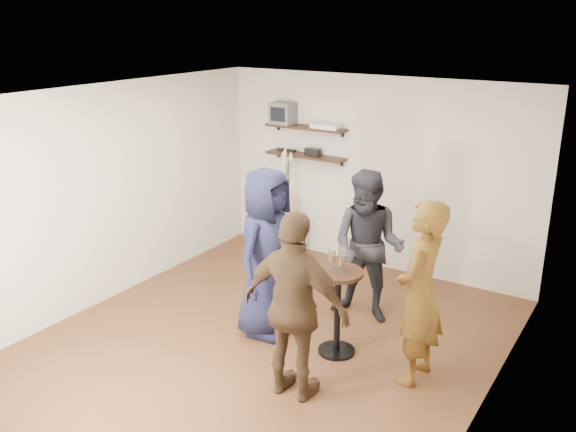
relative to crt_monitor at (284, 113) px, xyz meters
The scene contains 18 objects.
room 2.83m from the crt_monitor, 60.12° to the right, with size 4.58×5.08×2.68m.
shelf_upper 0.40m from the crt_monitor, ahead, with size 1.20×0.25×0.04m, color black.
shelf_lower 0.67m from the crt_monitor, ahead, with size 1.20×0.25×0.04m, color black.
crt_monitor is the anchor object (origin of this frame).
dvd_deck 0.71m from the crt_monitor, ahead, with size 0.40×0.24×0.06m, color silver.
radio 0.69m from the crt_monitor, ahead, with size 0.22×0.10×0.10m, color black.
power_strip 0.54m from the crt_monitor, 70.31° to the left, with size 0.30×0.05×0.03m, color black.
side_table 1.59m from the crt_monitor, 48.65° to the right, with size 0.56×0.56×0.54m.
vase_lilies 1.18m from the crt_monitor, 48.94° to the right, with size 0.20×0.21×1.08m.
drinks_table 3.37m from the crt_monitor, 46.77° to the right, with size 0.50×0.50×0.91m.
wine_glass_fl 3.18m from the crt_monitor, 48.05° to the right, with size 0.07×0.07×0.22m.
wine_glass_fr 3.26m from the crt_monitor, 46.50° to the right, with size 0.06×0.06×0.19m.
wine_glass_bl 3.13m from the crt_monitor, 45.92° to the right, with size 0.07×0.07×0.22m.
wine_glass_br 3.20m from the crt_monitor, 46.15° to the right, with size 0.07×0.07×0.21m.
person_plaid 3.86m from the crt_monitor, 37.22° to the right, with size 0.65×0.43×1.79m, color #9F2112.
person_dark 2.69m from the crt_monitor, 34.32° to the right, with size 0.85×0.66×1.74m, color black.
person_navy 2.78m from the crt_monitor, 61.09° to the right, with size 0.91×0.59×1.86m, color #161732.
person_brown 3.90m from the crt_monitor, 55.46° to the right, with size 1.03×0.43×1.76m, color #402C1B.
Camera 1 is at (3.30, -4.80, 3.33)m, focal length 38.00 mm.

